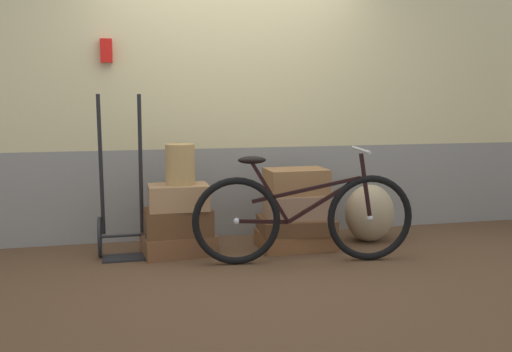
# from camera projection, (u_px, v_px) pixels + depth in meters

# --- Properties ---
(ground) EXTENTS (9.54, 5.20, 0.06)m
(ground) POSITION_uv_depth(u_px,v_px,m) (250.00, 260.00, 4.68)
(ground) COLOR #513823
(station_building) EXTENTS (7.54, 0.74, 2.77)m
(station_building) POSITION_uv_depth(u_px,v_px,m) (231.00, 88.00, 5.31)
(station_building) COLOR gray
(station_building) RESTS_ON ground
(suitcase_0) EXTENTS (0.62, 0.45, 0.17)m
(suitcase_0) POSITION_uv_depth(u_px,v_px,m) (179.00, 244.00, 4.76)
(suitcase_0) COLOR brown
(suitcase_0) RESTS_ON ground
(suitcase_1) EXTENTS (0.56, 0.40, 0.22)m
(suitcase_1) POSITION_uv_depth(u_px,v_px,m) (178.00, 222.00, 4.73)
(suitcase_1) COLOR brown
(suitcase_1) RESTS_ON suitcase_0
(suitcase_2) EXTENTS (0.49, 0.32, 0.21)m
(suitcase_2) POSITION_uv_depth(u_px,v_px,m) (179.00, 197.00, 4.68)
(suitcase_2) COLOR #9E754C
(suitcase_2) RESTS_ON suitcase_1
(suitcase_3) EXTENTS (0.64, 0.47, 0.14)m
(suitcase_3) POSITION_uv_depth(u_px,v_px,m) (295.00, 239.00, 4.97)
(suitcase_3) COLOR brown
(suitcase_3) RESTS_ON ground
(suitcase_4) EXTENTS (0.66, 0.51, 0.13)m
(suitcase_4) POSITION_uv_depth(u_px,v_px,m) (296.00, 225.00, 4.94)
(suitcase_4) COLOR brown
(suitcase_4) RESTS_ON suitcase_3
(suitcase_5) EXTENTS (0.53, 0.40, 0.20)m
(suitcase_5) POSITION_uv_depth(u_px,v_px,m) (296.00, 206.00, 4.92)
(suitcase_5) COLOR #937051
(suitcase_5) RESTS_ON suitcase_4
(suitcase_6) EXTENTS (0.52, 0.36, 0.22)m
(suitcase_6) POSITION_uv_depth(u_px,v_px,m) (296.00, 181.00, 4.92)
(suitcase_6) COLOR olive
(suitcase_6) RESTS_ON suitcase_5
(wicker_basket) EXTENTS (0.24, 0.24, 0.33)m
(wicker_basket) POSITION_uv_depth(u_px,v_px,m) (180.00, 164.00, 4.66)
(wicker_basket) COLOR #A8844C
(wicker_basket) RESTS_ON suitcase_2
(luggage_trolley) EXTENTS (0.40, 0.39, 1.33)m
(luggage_trolley) POSITION_uv_depth(u_px,v_px,m) (123.00, 221.00, 4.68)
(luggage_trolley) COLOR black
(luggage_trolley) RESTS_ON ground
(burlap_sack) EXTENTS (0.45, 0.38, 0.52)m
(burlap_sack) POSITION_uv_depth(u_px,v_px,m) (370.00, 213.00, 5.17)
(burlap_sack) COLOR #9E8966
(burlap_sack) RESTS_ON ground
(bicycle) EXTENTS (1.76, 0.46, 0.91)m
(bicycle) POSITION_uv_depth(u_px,v_px,m) (303.00, 217.00, 4.49)
(bicycle) COLOR black
(bicycle) RESTS_ON ground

